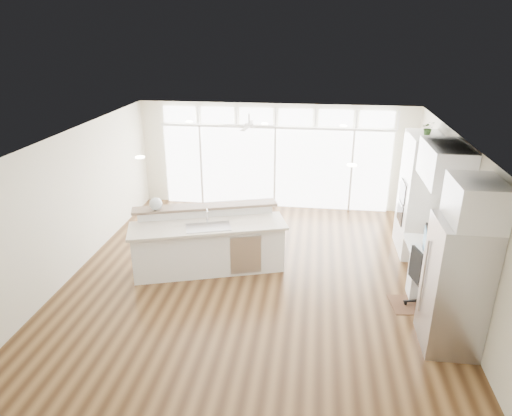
# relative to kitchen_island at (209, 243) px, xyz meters

# --- Properties ---
(floor) EXTENTS (7.00, 8.00, 0.02)m
(floor) POSITION_rel_kitchen_island_xyz_m (0.94, -0.37, -0.60)
(floor) COLOR #3F2713
(floor) RESTS_ON ground
(ceiling) EXTENTS (7.00, 8.00, 0.02)m
(ceiling) POSITION_rel_kitchen_island_xyz_m (0.94, -0.37, 2.11)
(ceiling) COLOR white
(ceiling) RESTS_ON wall_back
(wall_back) EXTENTS (7.00, 0.04, 2.70)m
(wall_back) POSITION_rel_kitchen_island_xyz_m (0.94, 3.63, 0.76)
(wall_back) COLOR beige
(wall_back) RESTS_ON floor
(wall_front) EXTENTS (7.00, 0.04, 2.70)m
(wall_front) POSITION_rel_kitchen_island_xyz_m (0.94, -4.37, 0.76)
(wall_front) COLOR beige
(wall_front) RESTS_ON floor
(wall_left) EXTENTS (0.04, 8.00, 2.70)m
(wall_left) POSITION_rel_kitchen_island_xyz_m (-2.56, -0.37, 0.76)
(wall_left) COLOR beige
(wall_left) RESTS_ON floor
(wall_right) EXTENTS (0.04, 8.00, 2.70)m
(wall_right) POSITION_rel_kitchen_island_xyz_m (4.44, -0.37, 0.76)
(wall_right) COLOR beige
(wall_right) RESTS_ON floor
(glass_wall) EXTENTS (5.80, 0.06, 2.08)m
(glass_wall) POSITION_rel_kitchen_island_xyz_m (0.94, 3.57, 0.46)
(glass_wall) COLOR white
(glass_wall) RESTS_ON wall_back
(transom_row) EXTENTS (5.90, 0.06, 0.40)m
(transom_row) POSITION_rel_kitchen_island_xyz_m (0.94, 3.57, 1.79)
(transom_row) COLOR white
(transom_row) RESTS_ON wall_back
(desk_window) EXTENTS (0.04, 0.85, 0.85)m
(desk_window) POSITION_rel_kitchen_island_xyz_m (4.40, -0.07, 0.96)
(desk_window) COLOR white
(desk_window) RESTS_ON wall_right
(ceiling_fan) EXTENTS (1.16, 1.16, 0.32)m
(ceiling_fan) POSITION_rel_kitchen_island_xyz_m (0.44, 2.43, 1.89)
(ceiling_fan) COLOR silver
(ceiling_fan) RESTS_ON ceiling
(recessed_lights) EXTENTS (3.40, 3.00, 0.02)m
(recessed_lights) POSITION_rel_kitchen_island_xyz_m (0.94, -0.17, 2.09)
(recessed_lights) COLOR #EBE5C8
(recessed_lights) RESTS_ON ceiling
(oven_cabinet) EXTENTS (0.64, 1.20, 2.50)m
(oven_cabinet) POSITION_rel_kitchen_island_xyz_m (4.11, 1.43, 0.66)
(oven_cabinet) COLOR white
(oven_cabinet) RESTS_ON floor
(desk_nook) EXTENTS (0.72, 1.30, 0.76)m
(desk_nook) POSITION_rel_kitchen_island_xyz_m (4.07, -0.07, -0.21)
(desk_nook) COLOR white
(desk_nook) RESTS_ON floor
(upper_cabinets) EXTENTS (0.64, 1.30, 0.64)m
(upper_cabinets) POSITION_rel_kitchen_island_xyz_m (4.11, -0.07, 1.76)
(upper_cabinets) COLOR white
(upper_cabinets) RESTS_ON wall_right
(refrigerator) EXTENTS (0.76, 0.90, 2.00)m
(refrigerator) POSITION_rel_kitchen_island_xyz_m (4.05, -1.72, 0.41)
(refrigerator) COLOR #B4B4B9
(refrigerator) RESTS_ON floor
(fridge_cabinet) EXTENTS (0.64, 0.90, 0.60)m
(fridge_cabinet) POSITION_rel_kitchen_island_xyz_m (4.11, -1.72, 1.71)
(fridge_cabinet) COLOR white
(fridge_cabinet) RESTS_ON wall_right
(framed_photos) EXTENTS (0.06, 0.22, 0.80)m
(framed_photos) POSITION_rel_kitchen_island_xyz_m (4.40, 0.55, 0.81)
(framed_photos) COLOR black
(framed_photos) RESTS_ON wall_right
(kitchen_island) EXTENTS (3.17, 1.97, 1.18)m
(kitchen_island) POSITION_rel_kitchen_island_xyz_m (0.00, 0.00, 0.00)
(kitchen_island) COLOR white
(kitchen_island) RESTS_ON floor
(rug) EXTENTS (0.91, 0.71, 0.01)m
(rug) POSITION_rel_kitchen_island_xyz_m (3.80, -0.74, -0.58)
(rug) COLOR #321B10
(rug) RESTS_ON floor
(office_chair) EXTENTS (0.64, 0.61, 1.04)m
(office_chair) POSITION_rel_kitchen_island_xyz_m (3.92, -0.69, -0.07)
(office_chair) COLOR black
(office_chair) RESTS_ON floor
(fishbowl) EXTENTS (0.33, 0.33, 0.25)m
(fishbowl) POSITION_rel_kitchen_island_xyz_m (-1.03, 0.09, 0.71)
(fishbowl) COLOR silver
(fishbowl) RESTS_ON kitchen_island
(monitor) EXTENTS (0.16, 0.52, 0.43)m
(monitor) POSITION_rel_kitchen_island_xyz_m (3.99, -0.07, 0.39)
(monitor) COLOR black
(monitor) RESTS_ON desk_nook
(keyboard) EXTENTS (0.12, 0.31, 0.02)m
(keyboard) POSITION_rel_kitchen_island_xyz_m (3.82, -0.07, 0.18)
(keyboard) COLOR silver
(keyboard) RESTS_ON desk_nook
(potted_plant) EXTENTS (0.28, 0.30, 0.21)m
(potted_plant) POSITION_rel_kitchen_island_xyz_m (4.11, 1.43, 2.01)
(potted_plant) COLOR #365B27
(potted_plant) RESTS_ON oven_cabinet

